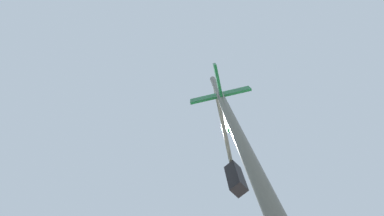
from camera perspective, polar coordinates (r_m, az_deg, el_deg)
The scene contains 1 object.
traffic_signal_near at distance 3.70m, azimuth 10.76°, elevation -11.90°, with size 2.46×1.65×5.85m.
Camera 1 is at (-8.08, -7.26, 0.97)m, focal length 20.71 mm.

